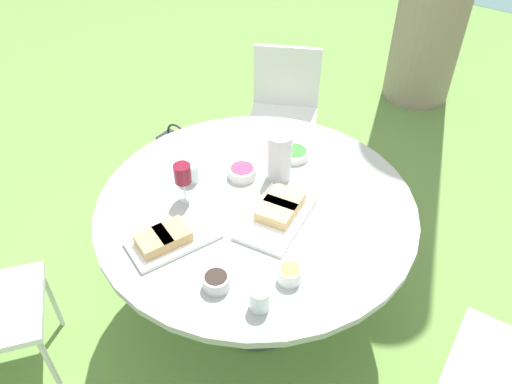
{
  "coord_description": "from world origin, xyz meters",
  "views": [
    {
      "loc": [
        0.98,
        -1.32,
        2.26
      ],
      "look_at": [
        0.0,
        0.0,
        0.84
      ],
      "focal_mm": 35.0,
      "sensor_mm": 36.0,
      "label": 1
    }
  ],
  "objects_px": {
    "wine_glass": "(183,175)",
    "handbag": "(180,153)",
    "dining_table": "(256,219)",
    "chair_near_left": "(284,106)",
    "water_pitcher": "(280,157)"
  },
  "relations": [
    {
      "from": "chair_near_left",
      "to": "handbag",
      "type": "bearing_deg",
      "value": -144.13
    },
    {
      "from": "chair_near_left",
      "to": "dining_table",
      "type": "bearing_deg",
      "value": -61.93
    },
    {
      "from": "dining_table",
      "to": "handbag",
      "type": "distance_m",
      "value": 1.47
    },
    {
      "from": "dining_table",
      "to": "handbag",
      "type": "bearing_deg",
      "value": 150.52
    },
    {
      "from": "water_pitcher",
      "to": "wine_glass",
      "type": "distance_m",
      "value": 0.45
    },
    {
      "from": "dining_table",
      "to": "handbag",
      "type": "xyz_separation_m",
      "value": [
        -1.19,
        0.67,
        -0.55
      ]
    },
    {
      "from": "chair_near_left",
      "to": "wine_glass",
      "type": "height_order",
      "value": "wine_glass"
    },
    {
      "from": "water_pitcher",
      "to": "handbag",
      "type": "distance_m",
      "value": 1.47
    },
    {
      "from": "dining_table",
      "to": "wine_glass",
      "type": "height_order",
      "value": "wine_glass"
    },
    {
      "from": "wine_glass",
      "to": "handbag",
      "type": "bearing_deg",
      "value": 137.54
    },
    {
      "from": "chair_near_left",
      "to": "wine_glass",
      "type": "distance_m",
      "value": 1.37
    },
    {
      "from": "water_pitcher",
      "to": "handbag",
      "type": "xyz_separation_m",
      "value": [
        -1.17,
        0.46,
        -0.77
      ]
    },
    {
      "from": "dining_table",
      "to": "chair_near_left",
      "type": "xyz_separation_m",
      "value": [
        -0.59,
        1.1,
        -0.15
      ]
    },
    {
      "from": "water_pitcher",
      "to": "dining_table",
      "type": "bearing_deg",
      "value": -84.54
    },
    {
      "from": "dining_table",
      "to": "chair_near_left",
      "type": "height_order",
      "value": "chair_near_left"
    }
  ]
}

